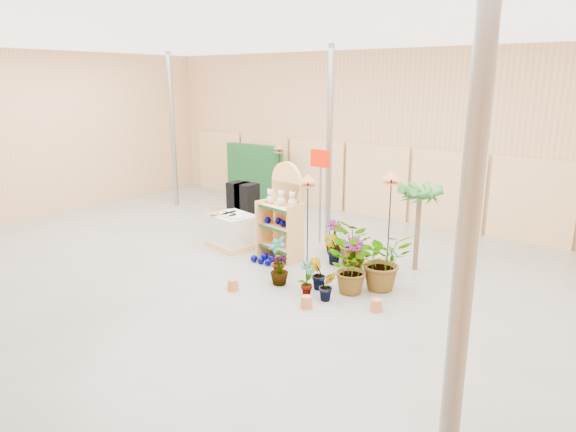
# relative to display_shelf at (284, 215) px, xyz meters

# --- Properties ---
(room) EXTENTS (15.20, 12.10, 4.70)m
(room) POSITION_rel_display_shelf_xyz_m (-0.06, -0.77, 1.27)
(room) COLOR slate
(room) RESTS_ON ground
(display_shelf) EXTENTS (0.95, 0.69, 2.08)m
(display_shelf) POSITION_rel_display_shelf_xyz_m (0.00, 0.00, 0.00)
(display_shelf) COLOR #E4A760
(display_shelf) RESTS_ON ground
(teddy_bears) EXTENTS (0.76, 0.19, 0.32)m
(teddy_bears) POSITION_rel_display_shelf_xyz_m (0.02, -0.10, 0.37)
(teddy_bears) COLOR beige
(teddy_bears) RESTS_ON display_shelf
(gazing_balls_shelf) EXTENTS (0.76, 0.26, 0.14)m
(gazing_balls_shelf) POSITION_rel_display_shelf_xyz_m (0.00, -0.12, -0.13)
(gazing_balls_shelf) COLOR #000055
(gazing_balls_shelf) RESTS_ON display_shelf
(gazing_balls_floor) EXTENTS (0.63, 0.39, 0.15)m
(gazing_balls_floor) POSITION_rel_display_shelf_xyz_m (-0.09, -0.50, -0.87)
(gazing_balls_floor) COLOR #000055
(gazing_balls_floor) RESTS_ON ground
(pallet_stack) EXTENTS (1.23, 1.09, 0.79)m
(pallet_stack) POSITION_rel_display_shelf_xyz_m (-1.38, -0.12, -0.57)
(pallet_stack) COLOR tan
(pallet_stack) RESTS_ON ground
(charcoal_planters) EXTENTS (0.80, 0.50, 1.00)m
(charcoal_planters) POSITION_rel_display_shelf_xyz_m (-2.85, 1.86, -0.45)
(charcoal_planters) COLOR black
(charcoal_planters) RESTS_ON ground
(trellis_stock) EXTENTS (2.00, 0.30, 1.80)m
(trellis_stock) POSITION_rel_display_shelf_xyz_m (-3.86, 3.52, -0.05)
(trellis_stock) COLOR #13451D
(trellis_stock) RESTS_ON ground
(offer_sign) EXTENTS (0.50, 0.08, 2.20)m
(offer_sign) POSITION_rel_display_shelf_xyz_m (0.04, 1.30, 0.62)
(offer_sign) COLOR gray
(offer_sign) RESTS_ON ground
(bird_table_front) EXTENTS (0.34, 0.34, 1.92)m
(bird_table_front) POSITION_rel_display_shelf_xyz_m (0.69, -0.12, 0.83)
(bird_table_front) COLOR black
(bird_table_front) RESTS_ON ground
(bird_table_right) EXTENTS (0.34, 0.34, 2.08)m
(bird_table_right) POSITION_rel_display_shelf_xyz_m (2.24, 0.38, 0.99)
(bird_table_right) COLOR black
(bird_table_right) RESTS_ON ground
(bird_table_back) EXTENTS (0.34, 0.34, 1.95)m
(bird_table_back) POSITION_rel_display_shelf_xyz_m (-2.61, 3.18, 0.86)
(bird_table_back) COLOR black
(bird_table_back) RESTS_ON ground
(palm) EXTENTS (0.70, 0.70, 1.85)m
(palm) POSITION_rel_display_shelf_xyz_m (2.56, 1.02, 0.64)
(palm) COLOR brown
(palm) RESTS_ON ground
(potted_plant_0) EXTENTS (0.46, 0.37, 0.77)m
(potted_plant_0) POSITION_rel_display_shelf_xyz_m (0.51, -0.87, -0.56)
(potted_plant_0) COLOR #286F29
(potted_plant_0) RESTS_ON ground
(potted_plant_1) EXTENTS (0.40, 0.37, 0.58)m
(potted_plant_1) POSITION_rel_display_shelf_xyz_m (1.53, -1.01, -0.66)
(potted_plant_1) COLOR #286F29
(potted_plant_1) RESTS_ON ground
(potted_plant_2) EXTENTS (1.00, 0.92, 0.93)m
(potted_plant_2) POSITION_rel_display_shelf_xyz_m (2.07, -0.81, -0.49)
(potted_plant_2) COLOR #286F29
(potted_plant_2) RESTS_ON ground
(potted_plant_3) EXTENTS (0.54, 0.54, 0.76)m
(potted_plant_3) POSITION_rel_display_shelf_xyz_m (1.70, 0.00, -0.57)
(potted_plant_3) COLOR #286F29
(potted_plant_3) RESTS_ON ground
(potted_plant_4) EXTENTS (0.35, 0.41, 0.66)m
(potted_plant_4) POSITION_rel_display_shelf_xyz_m (2.31, 0.41, -0.62)
(potted_plant_4) COLOR #286F29
(potted_plant_4) RESTS_ON ground
(potted_plant_5) EXTENTS (0.38, 0.32, 0.63)m
(potted_plant_5) POSITION_rel_display_shelf_xyz_m (1.06, 0.27, -0.63)
(potted_plant_5) COLOR #286F29
(potted_plant_5) RESTS_ON ground
(potted_plant_6) EXTENTS (1.10, 1.03, 0.96)m
(potted_plant_6) POSITION_rel_display_shelf_xyz_m (1.43, 0.53, -0.47)
(potted_plant_6) COLOR #286F29
(potted_plant_6) RESTS_ON ground
(potted_plant_7) EXTENTS (0.48, 0.48, 0.61)m
(potted_plant_7) POSITION_rel_display_shelf_xyz_m (0.85, -1.25, -0.64)
(potted_plant_7) COLOR #286F29
(potted_plant_7) RESTS_ON ground
(potted_plant_8) EXTENTS (0.31, 0.40, 0.68)m
(potted_plant_8) POSITION_rel_display_shelf_xyz_m (1.55, -1.37, -0.61)
(potted_plant_8) COLOR #286F29
(potted_plant_8) RESTS_ON ground
(potted_plant_9) EXTENTS (0.39, 0.38, 0.55)m
(potted_plant_9) POSITION_rel_display_shelf_xyz_m (1.96, -1.33, -0.67)
(potted_plant_9) COLOR #286F29
(potted_plant_9) RESTS_ON ground
(potted_plant_10) EXTENTS (1.29, 1.31, 1.10)m
(potted_plant_10) POSITION_rel_display_shelf_xyz_m (2.47, -0.27, -0.40)
(potted_plant_10) COLOR #286F29
(potted_plant_10) RESTS_ON ground
(potted_plant_11) EXTENTS (0.53, 0.53, 0.74)m
(potted_plant_11) POSITION_rel_display_shelf_xyz_m (0.71, 0.88, -0.58)
(potted_plant_11) COLOR #286F29
(potted_plant_11) RESTS_ON ground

